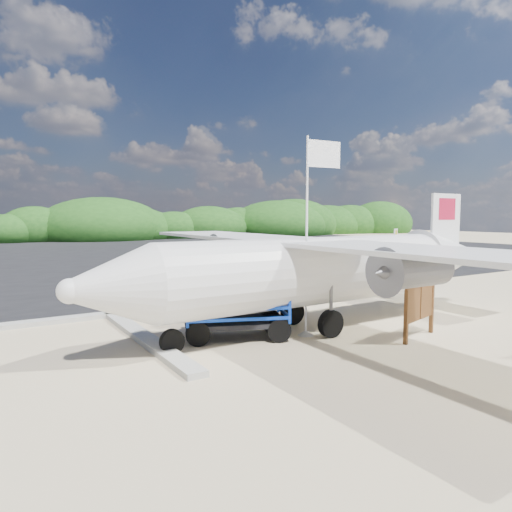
{
  "coord_description": "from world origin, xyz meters",
  "views": [
    {
      "loc": [
        -8.35,
        -10.46,
        3.41
      ],
      "look_at": [
        0.99,
        4.57,
        1.83
      ],
      "focal_mm": 32.0,
      "sensor_mm": 36.0,
      "label": 1
    }
  ],
  "objects_px": {
    "crew_a": "(199,300)",
    "crew_b": "(187,285)",
    "baggage_cart": "(236,338)",
    "crew_c": "(273,279)",
    "flagpole": "(306,335)",
    "aircraft_large": "(257,260)",
    "signboard": "(419,338)"
  },
  "relations": [
    {
      "from": "crew_c",
      "to": "aircraft_large",
      "type": "bearing_deg",
      "value": -129.2
    },
    {
      "from": "signboard",
      "to": "crew_c",
      "type": "bearing_deg",
      "value": 77.2
    },
    {
      "from": "baggage_cart",
      "to": "flagpole",
      "type": "distance_m",
      "value": 1.99
    },
    {
      "from": "flagpole",
      "to": "crew_b",
      "type": "bearing_deg",
      "value": 99.31
    },
    {
      "from": "flagpole",
      "to": "baggage_cart",
      "type": "bearing_deg",
      "value": 156.41
    },
    {
      "from": "signboard",
      "to": "aircraft_large",
      "type": "height_order",
      "value": "aircraft_large"
    },
    {
      "from": "signboard",
      "to": "crew_b",
      "type": "xyz_separation_m",
      "value": [
        -3.5,
        8.05,
        0.74
      ]
    },
    {
      "from": "flagpole",
      "to": "crew_c",
      "type": "relative_size",
      "value": 3.23
    },
    {
      "from": "crew_c",
      "to": "aircraft_large",
      "type": "height_order",
      "value": "aircraft_large"
    },
    {
      "from": "baggage_cart",
      "to": "aircraft_large",
      "type": "distance_m",
      "value": 22.23
    },
    {
      "from": "flagpole",
      "to": "aircraft_large",
      "type": "relative_size",
      "value": 0.32
    },
    {
      "from": "baggage_cart",
      "to": "aircraft_large",
      "type": "xyz_separation_m",
      "value": [
        12.28,
        18.53,
        0.0
      ]
    },
    {
      "from": "signboard",
      "to": "crew_a",
      "type": "height_order",
      "value": "crew_a"
    },
    {
      "from": "crew_a",
      "to": "crew_c",
      "type": "relative_size",
      "value": 0.98
    },
    {
      "from": "baggage_cart",
      "to": "signboard",
      "type": "height_order",
      "value": "signboard"
    },
    {
      "from": "flagpole",
      "to": "aircraft_large",
      "type": "height_order",
      "value": "flagpole"
    },
    {
      "from": "crew_a",
      "to": "aircraft_large",
      "type": "bearing_deg",
      "value": -149.01
    },
    {
      "from": "crew_a",
      "to": "crew_b",
      "type": "bearing_deg",
      "value": -129.96
    },
    {
      "from": "baggage_cart",
      "to": "flagpole",
      "type": "relative_size",
      "value": 0.54
    },
    {
      "from": "signboard",
      "to": "crew_b",
      "type": "height_order",
      "value": "crew_b"
    },
    {
      "from": "aircraft_large",
      "to": "flagpole",
      "type": "bearing_deg",
      "value": 61.46
    },
    {
      "from": "flagpole",
      "to": "aircraft_large",
      "type": "distance_m",
      "value": 21.97
    },
    {
      "from": "baggage_cart",
      "to": "crew_a",
      "type": "xyz_separation_m",
      "value": [
        -0.37,
        1.64,
        0.85
      ]
    },
    {
      "from": "crew_b",
      "to": "baggage_cart",
      "type": "bearing_deg",
      "value": 86.16
    },
    {
      "from": "baggage_cart",
      "to": "crew_b",
      "type": "relative_size",
      "value": 2.04
    },
    {
      "from": "flagpole",
      "to": "crew_a",
      "type": "relative_size",
      "value": 3.31
    },
    {
      "from": "baggage_cart",
      "to": "signboard",
      "type": "bearing_deg",
      "value": -10.0
    },
    {
      "from": "crew_a",
      "to": "baggage_cart",
      "type": "bearing_deg",
      "value": 80.53
    },
    {
      "from": "crew_b",
      "to": "crew_c",
      "type": "xyz_separation_m",
      "value": [
        3.21,
        -1.2,
        0.13
      ]
    },
    {
      "from": "crew_a",
      "to": "crew_c",
      "type": "height_order",
      "value": "crew_c"
    },
    {
      "from": "baggage_cart",
      "to": "crew_c",
      "type": "distance_m",
      "value": 5.85
    },
    {
      "from": "crew_a",
      "to": "aircraft_large",
      "type": "height_order",
      "value": "aircraft_large"
    }
  ]
}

